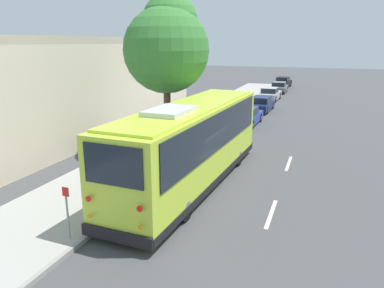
{
  "coord_description": "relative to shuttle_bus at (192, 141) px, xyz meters",
  "views": [
    {
      "loc": [
        -13.43,
        -4.86,
        5.84
      ],
      "look_at": [
        2.2,
        0.76,
        1.3
      ],
      "focal_mm": 35.0,
      "sensor_mm": 36.0,
      "label": 1
    }
  ],
  "objects": [
    {
      "name": "ground_plane",
      "position": [
        -0.5,
        -0.16,
        -1.92
      ],
      "size": [
        160.0,
        160.0,
        0.0
      ],
      "primitive_type": "plane",
      "color": "#474749"
    },
    {
      "name": "sidewalk_slab",
      "position": [
        -0.5,
        3.58,
        -1.85
      ],
      "size": [
        80.0,
        4.07,
        0.15
      ],
      "primitive_type": "cube",
      "color": "#A3A099",
      "rests_on": "ground"
    },
    {
      "name": "curb_strip",
      "position": [
        -0.5,
        1.48,
        -1.85
      ],
      "size": [
        80.0,
        0.14,
        0.15
      ],
      "primitive_type": "cube",
      "color": "gray",
      "rests_on": "ground"
    },
    {
      "name": "shuttle_bus",
      "position": [
        0.0,
        0.0,
        0.0
      ],
      "size": [
        11.41,
        3.0,
        3.58
      ],
      "rotation": [
        0.0,
        0.0,
        -0.05
      ],
      "color": "#BCDB38",
      "rests_on": "ground"
    },
    {
      "name": "parked_sedan_blue",
      "position": [
        12.57,
        0.32,
        -1.34
      ],
      "size": [
        4.54,
        1.81,
        1.27
      ],
      "rotation": [
        0.0,
        0.0,
        -0.04
      ],
      "color": "navy",
      "rests_on": "ground"
    },
    {
      "name": "parked_sedan_navy",
      "position": [
        18.63,
        0.25,
        -1.34
      ],
      "size": [
        4.54,
        1.83,
        1.26
      ],
      "rotation": [
        0.0,
        0.0,
        -0.03
      ],
      "color": "#19234C",
      "rests_on": "ground"
    },
    {
      "name": "parked_sedan_silver",
      "position": [
        25.1,
        0.46,
        -1.31
      ],
      "size": [
        4.43,
        1.93,
        1.32
      ],
      "rotation": [
        0.0,
        0.0,
        -0.04
      ],
      "color": "#A8AAAF",
      "rests_on": "ground"
    },
    {
      "name": "parked_sedan_gray",
      "position": [
        31.72,
        0.35,
        -1.34
      ],
      "size": [
        4.13,
        1.78,
        1.26
      ],
      "rotation": [
        0.0,
        0.0,
        0.0
      ],
      "color": "slate",
      "rests_on": "ground"
    },
    {
      "name": "parked_sedan_black",
      "position": [
        37.52,
        0.56,
        -1.3
      ],
      "size": [
        4.42,
        2.02,
        1.33
      ],
      "rotation": [
        0.0,
        0.0,
        -0.08
      ],
      "color": "black",
      "rests_on": "ground"
    },
    {
      "name": "street_tree",
      "position": [
        4.0,
        2.77,
        3.81
      ],
      "size": [
        4.34,
        4.34,
        8.12
      ],
      "color": "brown",
      "rests_on": "sidewalk_slab"
    },
    {
      "name": "sign_post_near",
      "position": [
        -5.67,
        1.86,
        -0.93
      ],
      "size": [
        0.06,
        0.22,
        1.63
      ],
      "color": "gray",
      "rests_on": "sidewalk_slab"
    },
    {
      "name": "sign_post_far",
      "position": [
        -4.39,
        1.86,
        -1.04
      ],
      "size": [
        0.06,
        0.22,
        1.42
      ],
      "color": "gray",
      "rests_on": "sidewalk_slab"
    },
    {
      "name": "building_backdrop",
      "position": [
        6.69,
        11.0,
        0.95
      ],
      "size": [
        24.56,
        7.29,
        6.13
      ],
      "color": "beige",
      "rests_on": "ground"
    },
    {
      "name": "lane_stripe_mid",
      "position": [
        -1.64,
        -3.57,
        -1.92
      ],
      "size": [
        2.4,
        0.14,
        0.01
      ],
      "primitive_type": "cube",
      "color": "silver",
      "rests_on": "ground"
    },
    {
      "name": "lane_stripe_ahead",
      "position": [
        4.36,
        -3.57,
        -1.92
      ],
      "size": [
        2.4,
        0.14,
        0.01
      ],
      "primitive_type": "cube",
      "color": "silver",
      "rests_on": "ground"
    }
  ]
}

